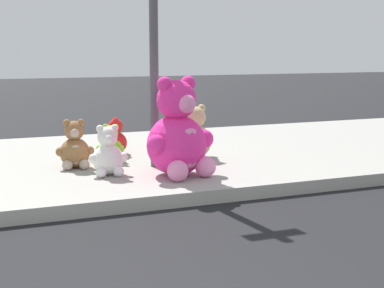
# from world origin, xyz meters

# --- Properties ---
(sidewalk) EXTENTS (28.00, 4.40, 0.15)m
(sidewalk) POSITION_xyz_m (0.00, 5.20, 0.07)
(sidewalk) COLOR #9E9B93
(sidewalk) RESTS_ON ground_plane
(sign_pole) EXTENTS (0.56, 0.11, 3.20)m
(sign_pole) POSITION_xyz_m (1.00, 4.40, 1.85)
(sign_pole) COLOR #4C4C51
(sign_pole) RESTS_ON sidewalk
(plush_pink_large) EXTENTS (0.87, 0.82, 1.16)m
(plush_pink_large) POSITION_xyz_m (1.10, 3.82, 0.61)
(plush_pink_large) COLOR #F22D93
(plush_pink_large) RESTS_ON sidewalk
(plush_tan) EXTENTS (0.55, 0.51, 0.72)m
(plush_tan) POSITION_xyz_m (1.70, 4.80, 0.44)
(plush_tan) COLOR tan
(plush_tan) RESTS_ON sidewalk
(plush_red) EXTENTS (0.36, 0.39, 0.51)m
(plush_red) POSITION_xyz_m (0.74, 5.45, 0.35)
(plush_red) COLOR red
(plush_red) RESTS_ON sidewalk
(plush_white) EXTENTS (0.46, 0.41, 0.59)m
(plush_white) POSITION_xyz_m (0.34, 4.14, 0.39)
(plush_white) COLOR white
(plush_white) RESTS_ON sidewalk
(plush_brown) EXTENTS (0.47, 0.42, 0.61)m
(plush_brown) POSITION_xyz_m (0.05, 4.69, 0.39)
(plush_brown) COLOR olive
(plush_brown) RESTS_ON sidewalk
(plush_lime) EXTENTS (0.35, 0.36, 0.50)m
(plush_lime) POSITION_xyz_m (0.56, 4.92, 0.35)
(plush_lime) COLOR #8CD133
(plush_lime) RESTS_ON sidewalk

